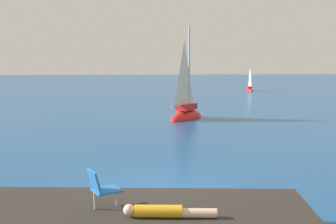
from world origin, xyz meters
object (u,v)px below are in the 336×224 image
sailboat_near (186,113)px  person_sunbather (165,212)px  beach_chair (101,187)px  sailboat_far (249,89)px

sailboat_near → person_sunbather: bearing=-151.4°
sailboat_near → beach_chair: bearing=-155.7°
sailboat_near → person_sunbather: size_ratio=3.48×
sailboat_near → sailboat_far: sailboat_near is taller
person_sunbather → beach_chair: bearing=159.7°
sailboat_near → beach_chair: 17.63m
sailboat_near → beach_chair: size_ratio=7.69×
sailboat_far → person_sunbather: 40.94m
person_sunbather → beach_chair: (-1.24, 0.59, 0.33)m
sailboat_far → beach_chair: (-13.24, -38.54, 1.01)m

